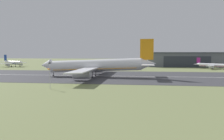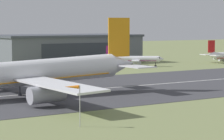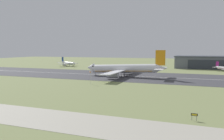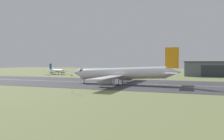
# 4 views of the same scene
# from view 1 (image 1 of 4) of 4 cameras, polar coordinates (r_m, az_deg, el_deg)

# --- Properties ---
(runway_strip) EXTENTS (481.37, 55.22, 0.06)m
(runway_strip) POSITION_cam_1_polar(r_m,az_deg,el_deg) (106.23, 17.09, -1.75)
(runway_strip) COLOR #3D3D42
(runway_strip) RESTS_ON ground_plane
(runway_centreline) EXTENTS (433.23, 0.70, 0.01)m
(runway_centreline) POSITION_cam_1_polar(r_m,az_deg,el_deg) (106.22, 17.09, -1.74)
(runway_centreline) COLOR silver
(runway_centreline) RESTS_ON runway_strip
(hangar_building) EXTENTS (59.76, 29.30, 11.70)m
(hangar_building) POSITION_cam_1_polar(r_m,az_deg,el_deg) (190.70, 18.15, 2.69)
(hangar_building) COLOR slate
(hangar_building) RESTS_ON ground_plane
(airplane_landing) EXTENTS (54.91, 60.40, 17.47)m
(airplane_landing) POSITION_cam_1_polar(r_m,az_deg,el_deg) (101.87, -4.30, 1.08)
(airplane_landing) COLOR white
(airplane_landing) RESTS_ON ground_plane
(airplane_parked_centre) EXTENTS (21.05, 18.40, 7.82)m
(airplane_parked_centre) POSITION_cam_1_polar(r_m,az_deg,el_deg) (164.52, 24.67, 1.15)
(airplane_parked_centre) COLOR white
(airplane_parked_centre) RESTS_ON ground_plane
(airplane_parked_east) EXTENTS (25.12, 22.42, 9.61)m
(airplane_parked_east) POSITION_cam_1_polar(r_m,az_deg,el_deg) (192.63, -24.41, 1.73)
(airplane_parked_east) COLOR white
(airplane_parked_east) RESTS_ON ground_plane
(windsock_pole) EXTENTS (2.08, 1.98, 6.52)m
(windsock_pole) POSITION_cam_1_polar(r_m,az_deg,el_deg) (71.56, -16.32, -0.05)
(windsock_pole) COLOR #B7B7BC
(windsock_pole) RESTS_ON ground_plane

